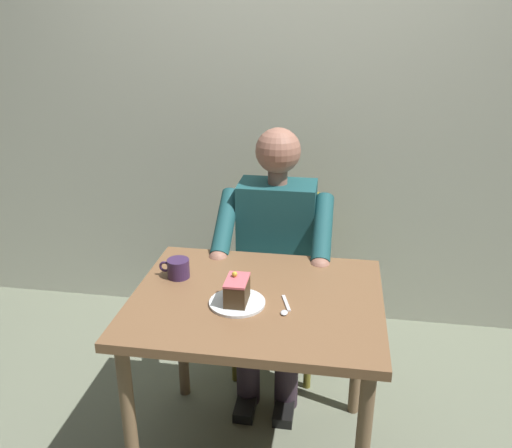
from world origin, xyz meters
TOP-DOWN VIEW (x-y plane):
  - cafe_rear_panel at (0.00, -1.23)m, footprint 6.40×0.12m
  - dining_table at (0.00, 0.00)m, footprint 0.93×0.76m
  - chair at (0.00, -0.71)m, footprint 0.42×0.42m
  - seated_person at (0.00, -0.54)m, footprint 0.53×0.58m
  - dessert_plate at (0.06, 0.06)m, footprint 0.20×0.20m
  - cake_slice at (0.06, 0.06)m, footprint 0.08×0.12m
  - coffee_cup at (0.33, -0.11)m, footprint 0.12×0.09m
  - dessert_spoon at (-0.11, 0.07)m, footprint 0.04×0.14m

SIDE VIEW (x-z plane):
  - chair at x=0.00m, z-range 0.04..0.94m
  - dining_table at x=0.00m, z-range 0.28..1.03m
  - seated_person at x=0.00m, z-range 0.03..1.28m
  - dessert_spoon at x=-0.11m, z-range 0.75..0.76m
  - dessert_plate at x=0.06m, z-range 0.75..0.76m
  - coffee_cup at x=0.33m, z-range 0.76..0.83m
  - cake_slice at x=0.06m, z-range 0.75..0.86m
  - cafe_rear_panel at x=0.00m, z-range 0.00..3.00m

